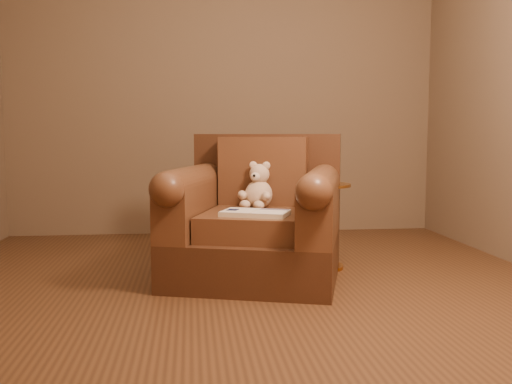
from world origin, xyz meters
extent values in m
plane|color=brown|center=(0.00, 0.00, 0.00)|extent=(4.00, 4.00, 0.00)
cube|color=#776049|center=(0.00, 2.00, 1.35)|extent=(4.00, 0.02, 2.70)
cube|color=#442716|center=(0.08, 0.20, 0.15)|extent=(1.29, 1.25, 0.29)
cube|color=#442716|center=(0.21, 0.62, 0.61)|extent=(1.03, 0.41, 0.65)
cube|color=brown|center=(0.07, 0.15, 0.37)|extent=(0.79, 0.87, 0.16)
cube|color=brown|center=(0.17, 0.49, 0.68)|extent=(0.63, 0.34, 0.47)
cube|color=brown|center=(-0.33, 0.27, 0.46)|extent=(0.46, 0.91, 0.33)
cube|color=brown|center=(0.47, 0.03, 0.46)|extent=(0.46, 0.91, 0.33)
cylinder|color=brown|center=(-0.33, 0.27, 0.63)|extent=(0.46, 0.91, 0.21)
cylinder|color=brown|center=(0.47, 0.03, 0.63)|extent=(0.46, 0.91, 0.21)
ellipsoid|color=beige|center=(0.12, 0.34, 0.54)|extent=(0.18, 0.17, 0.19)
sphere|color=beige|center=(0.13, 0.35, 0.67)|extent=(0.13, 0.13, 0.13)
ellipsoid|color=beige|center=(0.09, 0.38, 0.73)|extent=(0.05, 0.03, 0.05)
ellipsoid|color=beige|center=(0.17, 0.33, 0.73)|extent=(0.05, 0.03, 0.05)
ellipsoid|color=beige|center=(0.10, 0.29, 0.66)|extent=(0.06, 0.04, 0.05)
sphere|color=black|center=(0.09, 0.27, 0.67)|extent=(0.02, 0.02, 0.02)
ellipsoid|color=beige|center=(0.01, 0.31, 0.54)|extent=(0.06, 0.12, 0.06)
ellipsoid|color=beige|center=(0.16, 0.23, 0.54)|extent=(0.06, 0.12, 0.06)
ellipsoid|color=beige|center=(0.02, 0.27, 0.48)|extent=(0.07, 0.12, 0.06)
ellipsoid|color=beige|center=(0.11, 0.22, 0.48)|extent=(0.07, 0.12, 0.06)
cube|color=beige|center=(0.06, -0.03, 0.46)|extent=(0.45, 0.37, 0.03)
cube|color=white|center=(-0.03, 0.01, 0.48)|extent=(0.27, 0.29, 0.00)
cube|color=white|center=(0.15, -0.07, 0.48)|extent=(0.27, 0.29, 0.00)
cube|color=beige|center=(0.06, -0.03, 0.48)|extent=(0.10, 0.22, 0.00)
cube|color=#0F1638|center=(-0.07, 0.02, 0.48)|extent=(0.09, 0.10, 0.00)
cube|color=slate|center=(0.18, 0.01, 0.48)|extent=(0.18, 0.11, 0.00)
cylinder|color=#BC7C33|center=(0.56, 0.45, 0.01)|extent=(0.34, 0.34, 0.03)
cylinder|color=#BC7C33|center=(0.56, 0.45, 0.30)|extent=(0.03, 0.03, 0.55)
cylinder|color=#BC7C33|center=(0.56, 0.45, 0.59)|extent=(0.43, 0.43, 0.02)
cylinder|color=#BC7C33|center=(0.56, 0.45, 0.57)|extent=(0.03, 0.03, 0.02)
camera|label=1|loc=(-0.33, -3.41, 0.94)|focal=40.00mm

